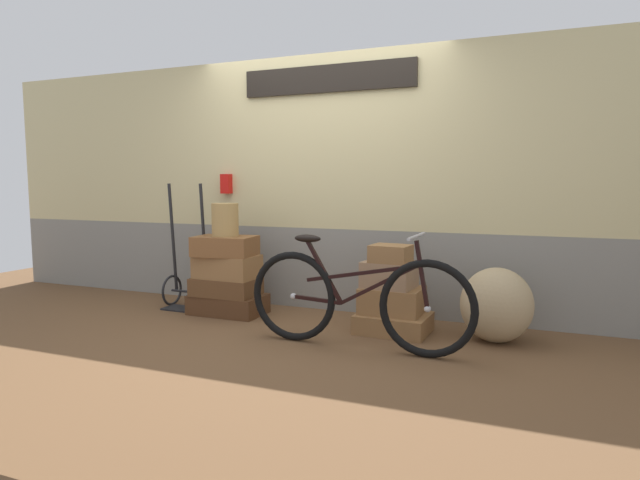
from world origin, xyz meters
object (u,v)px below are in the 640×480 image
(suitcase_2, at_px, (227,267))
(burlap_sack, at_px, (496,305))
(suitcase_6, at_px, (389,274))
(suitcase_0, at_px, (228,304))
(suitcase_1, at_px, (226,286))
(wicker_basket, at_px, (225,220))
(luggage_trolley, at_px, (188,281))
(suitcase_3, at_px, (225,246))
(suitcase_7, at_px, (391,254))
(suitcase_5, at_px, (392,300))
(suitcase_4, at_px, (393,323))
(bicycle, at_px, (356,300))

(suitcase_2, xyz_separation_m, burlap_sack, (2.44, 0.03, -0.16))
(suitcase_6, distance_m, burlap_sack, 0.88)
(suitcase_0, bearing_deg, suitcase_1, -105.61)
(wicker_basket, bearing_deg, luggage_trolley, 169.74)
(suitcase_2, bearing_deg, luggage_trolley, 171.58)
(suitcase_0, relative_size, suitcase_1, 1.14)
(suitcase_3, distance_m, suitcase_7, 1.60)
(suitcase_0, relative_size, suitcase_7, 2.20)
(suitcase_7, relative_size, burlap_sack, 0.53)
(burlap_sack, bearing_deg, luggage_trolley, 178.81)
(suitcase_6, bearing_deg, wicker_basket, -173.58)
(suitcase_1, distance_m, suitcase_5, 1.62)
(suitcase_5, height_order, wicker_basket, wicker_basket)
(suitcase_1, xyz_separation_m, suitcase_6, (1.59, 0.01, 0.22))
(suitcase_2, distance_m, suitcase_3, 0.20)
(suitcase_5, relative_size, burlap_sack, 0.85)
(suitcase_4, relative_size, luggage_trolley, 0.47)
(suitcase_6, bearing_deg, luggage_trolley, -176.21)
(suitcase_2, height_order, suitcase_6, suitcase_6)
(luggage_trolley, bearing_deg, suitcase_4, -2.50)
(suitcase_6, bearing_deg, suitcase_7, -57.76)
(suitcase_5, bearing_deg, luggage_trolley, 179.53)
(suitcase_1, relative_size, luggage_trolley, 0.49)
(suitcase_6, distance_m, bicycle, 0.58)
(suitcase_0, bearing_deg, suitcase_6, -0.32)
(suitcase_1, height_order, wicker_basket, wicker_basket)
(suitcase_0, xyz_separation_m, suitcase_7, (1.61, -0.05, 0.58))
(suitcase_0, relative_size, suitcase_5, 1.38)
(bicycle, bearing_deg, suitcase_4, 74.55)
(burlap_sack, bearing_deg, bicycle, -149.22)
(suitcase_3, xyz_separation_m, wicker_basket, (-0.00, 0.01, 0.25))
(luggage_trolley, bearing_deg, suitcase_7, -3.15)
(burlap_sack, bearing_deg, suitcase_4, -177.78)
(suitcase_5, height_order, suitcase_7, suitcase_7)
(luggage_trolley, height_order, bicycle, luggage_trolley)
(suitcase_4, bearing_deg, suitcase_5, 130.63)
(suitcase_2, relative_size, wicker_basket, 1.86)
(suitcase_1, bearing_deg, luggage_trolley, 168.81)
(suitcase_4, xyz_separation_m, luggage_trolley, (-2.13, 0.09, 0.19))
(suitcase_7, xyz_separation_m, wicker_basket, (-1.61, 0.03, 0.24))
(suitcase_1, xyz_separation_m, luggage_trolley, (-0.50, 0.09, 0.00))
(suitcase_0, relative_size, luggage_trolley, 0.56)
(burlap_sack, xyz_separation_m, bicycle, (-0.97, -0.58, 0.08))
(suitcase_7, height_order, luggage_trolley, luggage_trolley)
(suitcase_5, xyz_separation_m, luggage_trolley, (-2.11, 0.06, 0.00))
(suitcase_6, bearing_deg, suitcase_2, -173.71)
(suitcase_3, bearing_deg, bicycle, -25.89)
(suitcase_0, height_order, luggage_trolley, luggage_trolley)
(suitcase_6, height_order, bicycle, bicycle)
(suitcase_3, bearing_deg, suitcase_4, -5.69)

